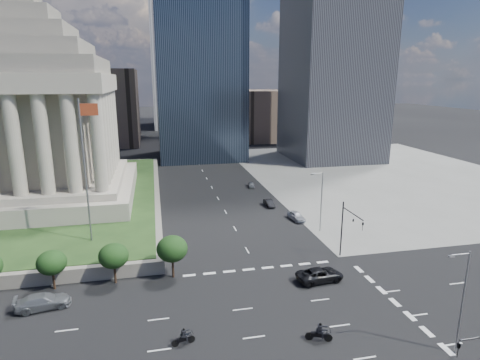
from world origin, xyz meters
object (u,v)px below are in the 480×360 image
object	(u,v)px
war_memorial	(31,96)
street_lamp_north	(321,198)
flagpole	(86,164)
street_lamp_south	(462,297)
motorcycle_trail	(183,336)
suv_grey	(43,301)
parked_sedan_near	(296,216)
motorcycle_lead	(319,332)
pickup_truck	(320,275)
parked_sedan_mid	(269,203)
traffic_signal_ne	(348,225)
parked_sedan_far	(251,185)

from	to	relation	value
war_memorial	street_lamp_north	distance (m)	54.92
flagpole	street_lamp_south	bearing A→B (deg)	-40.47
street_lamp_south	motorcycle_trail	bearing A→B (deg)	165.21
war_memorial	motorcycle_trail	xyz separation A→B (m)	(23.24, -47.64, -20.54)
suv_grey	parked_sedan_near	distance (m)	42.33
flagpole	motorcycle_lead	size ratio (longest dim) A/B	7.62
flagpole	pickup_truck	bearing A→B (deg)	-27.40
parked_sedan_mid	motorcycle_lead	xyz separation A→B (m)	(-7.08, -41.35, 0.33)
motorcycle_lead	flagpole	bearing A→B (deg)	152.47
parked_sedan_near	flagpole	bearing A→B (deg)	-175.91
war_memorial	pickup_truck	size ratio (longest dim) A/B	6.61
war_memorial	traffic_signal_ne	bearing A→B (deg)	-36.42
flagpole	street_lamp_north	bearing A→B (deg)	1.63
pickup_truck	street_lamp_south	bearing A→B (deg)	-162.44
pickup_truck	motorcycle_lead	bearing A→B (deg)	150.46
pickup_truck	parked_sedan_mid	size ratio (longest dim) A/B	1.51
flagpole	pickup_truck	xyz separation A→B (m)	(28.56, -14.81, -12.29)
parked_sedan_mid	parked_sedan_far	xyz separation A→B (m)	(0.00, 14.71, -0.04)
street_lamp_north	suv_grey	world-z (taller)	street_lamp_north
traffic_signal_ne	parked_sedan_far	xyz separation A→B (m)	(-3.50, 40.57, -4.64)
war_memorial	street_lamp_south	distance (m)	73.51
pickup_truck	suv_grey	size ratio (longest dim) A/B	1.04
parked_sedan_far	parked_sedan_near	bearing A→B (deg)	-75.46
street_lamp_south	parked_sedan_mid	world-z (taller)	street_lamp_south
flagpole	traffic_signal_ne	world-z (taller)	flagpole
pickup_truck	parked_sedan_near	bearing A→B (deg)	-18.33
parked_sedan_far	parked_sedan_mid	bearing A→B (deg)	-81.56
traffic_signal_ne	street_lamp_north	distance (m)	11.34
traffic_signal_ne	parked_sedan_far	bearing A→B (deg)	94.93
street_lamp_south	parked_sedan_mid	bearing A→B (deg)	95.43
parked_sedan_far	motorcycle_trail	distance (m)	57.41
parked_sedan_mid	flagpole	bearing A→B (deg)	-155.14
flagpole	parked_sedan_near	size ratio (longest dim) A/B	4.49
street_lamp_north	parked_sedan_near	xyz separation A→B (m)	(-1.83, 5.85, -4.90)
war_memorial	traffic_signal_ne	world-z (taller)	war_memorial
pickup_truck	suv_grey	xyz separation A→B (m)	(-31.95, 0.60, 0.01)
street_lamp_south	motorcycle_lead	distance (m)	13.03
flagpole	suv_grey	xyz separation A→B (m)	(-3.39, -14.20, -12.29)
traffic_signal_ne	parked_sedan_near	size ratio (longest dim) A/B	1.79
street_lamp_south	motorcycle_trail	world-z (taller)	street_lamp_south
pickup_truck	suv_grey	distance (m)	31.96
motorcycle_lead	parked_sedan_far	bearing A→B (deg)	102.64
flagpole	street_lamp_north	world-z (taller)	flagpole
war_memorial	parked_sedan_near	world-z (taller)	war_memorial
suv_grey	parked_sedan_mid	world-z (taller)	suv_grey
flagpole	traffic_signal_ne	bearing A→B (deg)	-16.71
street_lamp_north	traffic_signal_ne	bearing A→B (deg)	-94.19
war_memorial	flagpole	world-z (taller)	war_memorial
war_memorial	motorcycle_lead	world-z (taller)	war_memorial
flagpole	parked_sedan_far	size ratio (longest dim) A/B	5.61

